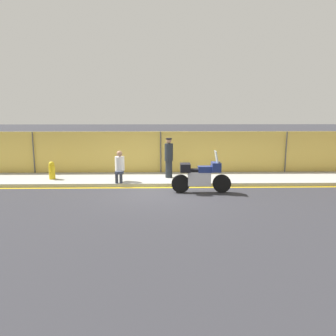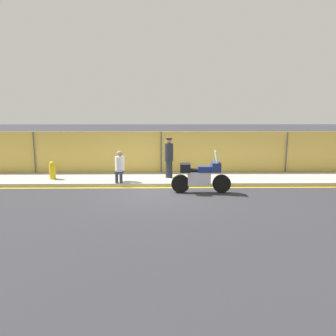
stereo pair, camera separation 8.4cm
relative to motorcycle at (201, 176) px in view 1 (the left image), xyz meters
The scene contains 8 objects.
ground_plane 1.59m from the motorcycle, behind, with size 120.00×120.00×0.00m, color #2D2D33.
sidewalk 2.61m from the motorcycle, 124.94° to the left, with size 43.14×2.41×0.14m.
curb_paint_stripe 1.77m from the motorcycle, 151.47° to the left, with size 43.14×0.18×0.01m.
storefront_fence 3.71m from the motorcycle, 113.33° to the left, with size 40.99×0.17×2.02m.
motorcycle is the anchor object (origin of this frame).
officer_standing 2.38m from the motorcycle, 118.31° to the left, with size 0.36×0.36×1.68m.
person_seated_on_curb 3.39m from the motorcycle, 156.94° to the left, with size 0.38×0.65×1.24m.
fire_hydrant 6.28m from the motorcycle, 162.93° to the left, with size 0.25×0.32×0.74m.
Camera 1 is at (0.03, -11.70, 2.97)m, focal length 35.00 mm.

